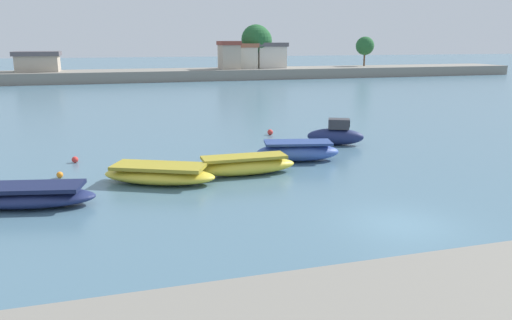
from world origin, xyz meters
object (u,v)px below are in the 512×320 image
(moored_boat_0, at_px, (29,196))
(mooring_buoy_2, at_px, (60,175))
(mooring_buoy_0, at_px, (270,132))
(moored_boat_2, at_px, (244,166))
(moored_boat_1, at_px, (159,174))
(mooring_buoy_1, at_px, (75,160))
(moored_boat_4, at_px, (336,135))
(moored_boat_3, at_px, (298,151))

(moored_boat_0, xyz_separation_m, mooring_buoy_2, (0.84, 4.31, -0.27))
(mooring_buoy_0, height_order, mooring_buoy_2, mooring_buoy_0)
(moored_boat_2, distance_m, mooring_buoy_0, 11.12)
(moored_boat_2, bearing_deg, moored_boat_0, -166.77)
(moored_boat_1, distance_m, moored_boat_2, 4.35)
(moored_boat_1, height_order, mooring_buoy_1, moored_boat_1)
(mooring_buoy_0, bearing_deg, mooring_buoy_1, -159.50)
(moored_boat_4, bearing_deg, mooring_buoy_1, -153.41)
(moored_boat_0, relative_size, mooring_buoy_2, 17.72)
(moored_boat_3, distance_m, mooring_buoy_0, 8.06)
(moored_boat_4, bearing_deg, moored_boat_1, -128.80)
(moored_boat_0, distance_m, moored_boat_2, 10.14)
(moored_boat_0, height_order, mooring_buoy_1, moored_boat_0)
(moored_boat_0, height_order, mooring_buoy_2, moored_boat_0)
(moored_boat_0, xyz_separation_m, moored_boat_3, (13.61, 4.39, 0.11))
(mooring_buoy_0, bearing_deg, moored_boat_1, -130.86)
(moored_boat_1, height_order, mooring_buoy_0, moored_boat_1)
(mooring_buoy_0, bearing_deg, moored_boat_2, -114.96)
(moored_boat_1, height_order, moored_boat_2, moored_boat_2)
(moored_boat_3, distance_m, mooring_buoy_1, 12.61)
(moored_boat_3, bearing_deg, mooring_buoy_2, -167.18)
(moored_boat_4, relative_size, mooring_buoy_1, 10.69)
(moored_boat_3, relative_size, moored_boat_4, 1.31)
(mooring_buoy_1, bearing_deg, moored_boat_4, 1.34)
(moored_boat_4, height_order, mooring_buoy_2, moored_boat_4)
(moored_boat_1, bearing_deg, mooring_buoy_0, 74.36)
(moored_boat_3, xyz_separation_m, moored_boat_4, (4.02, 3.45, 0.13))
(moored_boat_0, height_order, moored_boat_2, moored_boat_2)
(mooring_buoy_2, bearing_deg, moored_boat_2, -12.47)
(moored_boat_3, bearing_deg, mooring_buoy_1, 178.37)
(moored_boat_1, relative_size, mooring_buoy_1, 16.29)
(mooring_buoy_1, bearing_deg, moored_boat_0, -100.54)
(mooring_buoy_1, bearing_deg, mooring_buoy_0, 20.50)
(moored_boat_1, relative_size, moored_boat_2, 1.08)
(moored_boat_4, bearing_deg, mooring_buoy_0, 149.26)
(moored_boat_4, distance_m, mooring_buoy_0, 5.51)
(moored_boat_1, relative_size, moored_boat_3, 1.17)
(mooring_buoy_0, bearing_deg, mooring_buoy_2, -149.53)
(moored_boat_3, bearing_deg, moored_boat_1, -150.77)
(moored_boat_1, distance_m, mooring_buoy_0, 13.79)
(mooring_buoy_0, xyz_separation_m, mooring_buoy_1, (-13.18, -4.93, -0.03))
(moored_boat_2, xyz_separation_m, mooring_buoy_1, (-8.49, 5.15, -0.29))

